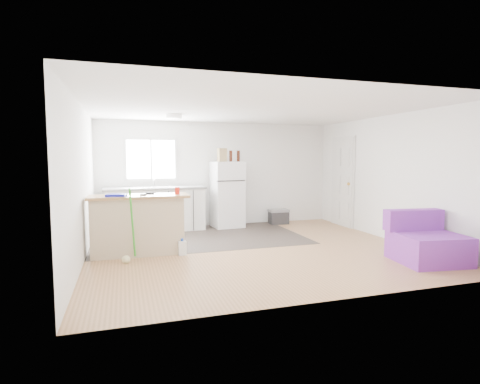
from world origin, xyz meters
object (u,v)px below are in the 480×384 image
at_px(refrigerator, 227,194).
at_px(mop, 128,247).
at_px(peninsula, 138,224).
at_px(cardboard_box, 222,155).
at_px(cleaner_jug, 182,248).
at_px(bottle_left, 231,156).
at_px(bottle_right, 238,156).
at_px(cooler, 279,216).
at_px(purple_seat, 426,243).
at_px(kitchen_cabinets, 155,209).
at_px(blue_tray, 116,195).
at_px(red_cup, 177,191).

distance_m(refrigerator, mop, 3.30).
height_order(peninsula, cardboard_box, cardboard_box).
height_order(cleaner_jug, bottle_left, bottle_left).
xyz_separation_m(mop, bottle_right, (2.48, 2.41, 1.39)).
height_order(refrigerator, cooler, refrigerator).
distance_m(purple_seat, cleaner_jug, 3.80).
height_order(peninsula, cleaner_jug, peninsula).
relative_size(peninsula, cleaner_jug, 5.77).
xyz_separation_m(cooler, cleaner_jug, (-2.65, -2.24, -0.06)).
bearing_deg(bottle_left, kitchen_cabinets, 178.67).
bearing_deg(bottle_right, bottle_left, -164.55).
xyz_separation_m(purple_seat, bottle_right, (-1.85, 3.71, 1.34)).
distance_m(refrigerator, cleaner_jug, 2.68).
relative_size(cooler, blue_tray, 1.57).
bearing_deg(peninsula, cleaner_jug, -21.90).
bearing_deg(purple_seat, mop, 171.19).
xyz_separation_m(cooler, blue_tray, (-3.65, -2.04, 0.82)).
bearing_deg(purple_seat, refrigerator, 127.76).
bearing_deg(peninsula, cooler, 31.69).
bearing_deg(cleaner_jug, bottle_right, 48.93).
distance_m(refrigerator, bottle_right, 0.91).
relative_size(kitchen_cabinets, purple_seat, 2.09).
relative_size(mop, bottle_right, 4.56).
relative_size(purple_seat, blue_tray, 3.47).
distance_m(kitchen_cabinets, cooler, 2.92).
relative_size(kitchen_cabinets, red_cup, 18.11).
bearing_deg(cardboard_box, bottle_left, -9.08).
bearing_deg(blue_tray, red_cup, 4.33).
xyz_separation_m(cleaner_jug, bottle_right, (1.64, 2.23, 1.50)).
xyz_separation_m(refrigerator, red_cup, (-1.40, -1.95, 0.29)).
height_order(red_cup, cardboard_box, cardboard_box).
bearing_deg(mop, peninsula, 83.28).
height_order(kitchen_cabinets, bottle_right, bottle_right).
bearing_deg(refrigerator, purple_seat, -64.63).
xyz_separation_m(cooler, purple_seat, (0.84, -3.72, 0.10)).
xyz_separation_m(mop, bottle_left, (2.29, 2.35, 1.39)).
bearing_deg(mop, cleaner_jug, 25.06).
bearing_deg(cleaner_jug, refrigerator, 53.56).
height_order(kitchen_cabinets, cleaner_jug, kitchen_cabinets).
height_order(red_cup, bottle_left, bottle_left).
bearing_deg(refrigerator, mop, -137.22).
bearing_deg(refrigerator, bottle_right, -1.79).
xyz_separation_m(peninsula, cardboard_box, (1.93, 1.92, 1.15)).
bearing_deg(purple_seat, blue_tray, 167.41).
bearing_deg(kitchen_cabinets, red_cup, -86.88).
bearing_deg(mop, cardboard_box, 61.83).
height_order(peninsula, bottle_left, bottle_left).
distance_m(blue_tray, bottle_left, 3.20).
xyz_separation_m(cooler, red_cup, (-2.68, -1.96, 0.86)).
distance_m(peninsula, cardboard_box, 2.95).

